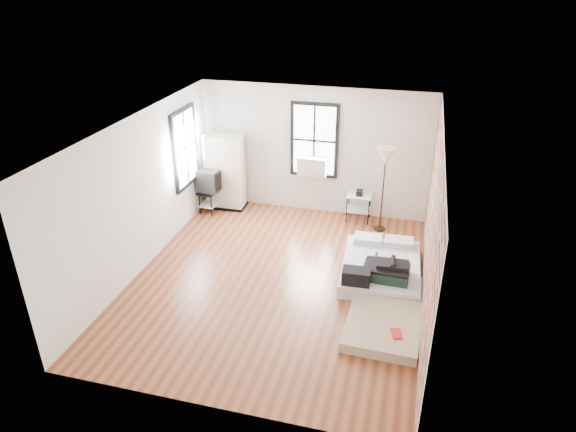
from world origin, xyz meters
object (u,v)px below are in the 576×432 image
(side_table, at_px, (359,200))
(tv_stand, at_px, (211,181))
(floor_lamp, at_px, (386,160))
(mattress_main, at_px, (381,267))
(mattress_bare, at_px, (386,302))
(wardrobe, at_px, (225,172))

(side_table, xyz_separation_m, tv_stand, (-3.27, -0.32, 0.24))
(tv_stand, bearing_deg, floor_lamp, 5.61)
(mattress_main, bearing_deg, mattress_bare, -82.19)
(mattress_bare, height_order, floor_lamp, floor_lamp)
(mattress_main, xyz_separation_m, floor_lamp, (-0.18, 1.77, 1.39))
(tv_stand, bearing_deg, side_table, 11.15)
(side_table, height_order, floor_lamp, floor_lamp)
(mattress_main, xyz_separation_m, wardrobe, (-3.70, 2.02, 0.69))
(side_table, bearing_deg, tv_stand, -174.41)
(mattress_main, height_order, wardrobe, wardrobe)
(floor_lamp, distance_m, tv_stand, 3.87)
(mattress_bare, relative_size, side_table, 3.05)
(mattress_bare, xyz_separation_m, floor_lamp, (-0.36, 2.77, 1.41))
(tv_stand, bearing_deg, mattress_main, -18.47)
(mattress_bare, distance_m, side_table, 3.23)
(mattress_main, relative_size, floor_lamp, 1.06)
(mattress_bare, relative_size, wardrobe, 1.26)
(mattress_bare, distance_m, wardrobe, 4.97)
(wardrobe, bearing_deg, floor_lamp, -5.19)
(mattress_main, distance_m, tv_stand, 4.37)
(wardrobe, relative_size, tv_stand, 1.71)
(side_table, bearing_deg, mattress_bare, -74.28)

